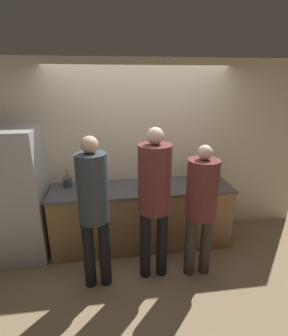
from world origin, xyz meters
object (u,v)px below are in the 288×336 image
at_px(bottle_green, 217,173).
at_px(cup_black, 211,177).
at_px(utensil_crock, 68,182).
at_px(fruit_bowl, 152,185).
at_px(person_right, 201,201).
at_px(person_left, 94,203).
at_px(person_center, 154,192).
at_px(refrigerator, 18,195).
at_px(bottle_red, 218,180).
at_px(bottle_clear, 166,174).

distance_m(bottle_green, cup_black, 0.16).
bearing_deg(utensil_crock, fruit_bowl, -11.44).
distance_m(utensil_crock, cup_black, 2.08).
height_order(person_right, fruit_bowl, person_right).
distance_m(person_left, fruit_bowl, 1.01).
bearing_deg(person_center, person_left, -174.31).
height_order(refrigerator, person_left, person_left).
relative_size(person_right, bottle_green, 9.79).
height_order(person_center, utensil_crock, person_center).
relative_size(person_center, bottle_red, 8.22).
distance_m(bottle_green, bottle_red, 0.35).
bearing_deg(utensil_crock, bottle_clear, 5.22).
height_order(person_right, bottle_red, person_right).
bearing_deg(fruit_bowl, cup_black, 12.41).
distance_m(bottle_red, cup_black, 0.24).
height_order(person_left, bottle_red, person_left).
bearing_deg(person_right, utensil_crock, 151.58).
relative_size(person_left, bottle_red, 7.96).
relative_size(refrigerator, person_left, 0.98).
relative_size(person_center, utensil_crock, 7.54).
relative_size(person_left, person_center, 0.97).
bearing_deg(cup_black, bottle_red, -89.57).
bearing_deg(person_left, refrigerator, 143.90).
bearing_deg(cup_black, fruit_bowl, -167.59).
distance_m(person_left, cup_black, 1.90).
relative_size(bottle_red, cup_black, 2.63).
distance_m(bottle_green, bottle_clear, 0.78).
bearing_deg(person_left, bottle_clear, 45.07).
height_order(person_center, bottle_green, person_center).
relative_size(utensil_crock, cup_black, 2.86).
bearing_deg(refrigerator, person_center, -21.77).
bearing_deg(bottle_clear, person_center, -110.11).
relative_size(person_left, bottle_clear, 10.66).
distance_m(fruit_bowl, bottle_green, 1.10).
height_order(person_center, bottle_red, person_center).
relative_size(bottle_green, bottle_clear, 1.00).
relative_size(bottle_clear, bottle_red, 0.75).
bearing_deg(utensil_crock, cup_black, -0.75).
distance_m(person_center, cup_black, 1.30).
bearing_deg(bottle_clear, person_left, -134.93).
bearing_deg(refrigerator, utensil_crock, 13.96).
xyz_separation_m(bottle_clear, cup_black, (0.66, -0.16, -0.03)).
bearing_deg(person_right, person_left, -178.75).
bearing_deg(cup_black, utensil_crock, 179.25).
distance_m(refrigerator, bottle_red, 2.71).
distance_m(person_left, bottle_red, 1.80).
xyz_separation_m(person_right, fruit_bowl, (-0.47, 0.64, -0.04)).
xyz_separation_m(person_right, utensil_crock, (-1.61, 0.87, -0.02)).
xyz_separation_m(person_center, bottle_red, (1.01, 0.57, -0.14)).
relative_size(person_center, bottle_clear, 11.01).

